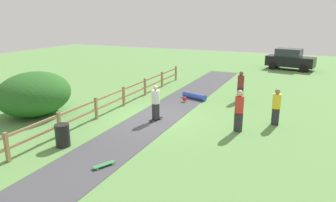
{
  "coord_description": "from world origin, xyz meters",
  "views": [
    {
      "loc": [
        6.61,
        -13.44,
        5.04
      ],
      "look_at": [
        0.75,
        -0.13,
        1.0
      ],
      "focal_mm": 33.76,
      "sensor_mm": 36.0,
      "label": 1
    }
  ],
  "objects_px": {
    "trash_bin": "(63,135)",
    "bystander_red": "(239,109)",
    "skater_riding": "(156,101)",
    "parked_car_black": "(290,59)",
    "bush_large": "(35,94)",
    "skater_fallen": "(194,96)",
    "skateboard_loose": "(104,165)",
    "bystander_maroon": "(241,85)",
    "bystander_yellow": "(276,105)"
  },
  "relations": [
    {
      "from": "bystander_red",
      "to": "parked_car_black",
      "type": "height_order",
      "value": "parked_car_black"
    },
    {
      "from": "bystander_maroon",
      "to": "parked_car_black",
      "type": "xyz_separation_m",
      "value": [
        2.0,
        12.79,
        -0.02
      ]
    },
    {
      "from": "bystander_maroon",
      "to": "bystander_red",
      "type": "xyz_separation_m",
      "value": [
        0.96,
        -5.19,
        0.07
      ]
    },
    {
      "from": "skater_riding",
      "to": "bush_large",
      "type": "bearing_deg",
      "value": -165.05
    },
    {
      "from": "skater_riding",
      "to": "bystander_yellow",
      "type": "bearing_deg",
      "value": 17.99
    },
    {
      "from": "trash_bin",
      "to": "bystander_red",
      "type": "distance_m",
      "value": 7.41
    },
    {
      "from": "skater_riding",
      "to": "skateboard_loose",
      "type": "relative_size",
      "value": 2.15
    },
    {
      "from": "trash_bin",
      "to": "skater_riding",
      "type": "height_order",
      "value": "skater_riding"
    },
    {
      "from": "skater_fallen",
      "to": "bystander_red",
      "type": "bearing_deg",
      "value": -50.43
    },
    {
      "from": "bush_large",
      "to": "skateboard_loose",
      "type": "xyz_separation_m",
      "value": [
        6.53,
        -3.42,
        -1.02
      ]
    },
    {
      "from": "parked_car_black",
      "to": "skater_fallen",
      "type": "bearing_deg",
      "value": -108.72
    },
    {
      "from": "bystander_red",
      "to": "trash_bin",
      "type": "bearing_deg",
      "value": -143.71
    },
    {
      "from": "skater_fallen",
      "to": "bystander_yellow",
      "type": "xyz_separation_m",
      "value": [
        4.99,
        -2.77,
        0.75
      ]
    },
    {
      "from": "bystander_red",
      "to": "bystander_yellow",
      "type": "height_order",
      "value": "bystander_red"
    },
    {
      "from": "bush_large",
      "to": "skateboard_loose",
      "type": "height_order",
      "value": "bush_large"
    },
    {
      "from": "skateboard_loose",
      "to": "parked_car_black",
      "type": "distance_m",
      "value": 23.63
    },
    {
      "from": "skater_fallen",
      "to": "bystander_yellow",
      "type": "bearing_deg",
      "value": -29.01
    },
    {
      "from": "bystander_maroon",
      "to": "parked_car_black",
      "type": "relative_size",
      "value": 0.4
    },
    {
      "from": "skater_fallen",
      "to": "bystander_maroon",
      "type": "relative_size",
      "value": 0.93
    },
    {
      "from": "bush_large",
      "to": "trash_bin",
      "type": "height_order",
      "value": "bush_large"
    },
    {
      "from": "skater_riding",
      "to": "parked_car_black",
      "type": "distance_m",
      "value": 18.81
    },
    {
      "from": "skateboard_loose",
      "to": "bystander_red",
      "type": "height_order",
      "value": "bystander_red"
    },
    {
      "from": "bush_large",
      "to": "skater_fallen",
      "type": "height_order",
      "value": "bush_large"
    },
    {
      "from": "trash_bin",
      "to": "skateboard_loose",
      "type": "height_order",
      "value": "trash_bin"
    },
    {
      "from": "trash_bin",
      "to": "bystander_yellow",
      "type": "xyz_separation_m",
      "value": [
        7.36,
        5.95,
        0.5
      ]
    },
    {
      "from": "skateboard_loose",
      "to": "bystander_maroon",
      "type": "xyz_separation_m",
      "value": [
        2.5,
        10.39,
        0.9
      ]
    },
    {
      "from": "bystander_yellow",
      "to": "skater_fallen",
      "type": "bearing_deg",
      "value": 150.99
    },
    {
      "from": "skater_riding",
      "to": "trash_bin",
      "type": "bearing_deg",
      "value": -115.46
    },
    {
      "from": "trash_bin",
      "to": "bystander_red",
      "type": "height_order",
      "value": "bystander_red"
    },
    {
      "from": "skater_fallen",
      "to": "bystander_maroon",
      "type": "height_order",
      "value": "bystander_maroon"
    },
    {
      "from": "skater_fallen",
      "to": "bystander_maroon",
      "type": "bearing_deg",
      "value": 17.93
    },
    {
      "from": "skateboard_loose",
      "to": "bystander_red",
      "type": "xyz_separation_m",
      "value": [
        3.47,
        5.2,
        0.96
      ]
    },
    {
      "from": "bush_large",
      "to": "bystander_yellow",
      "type": "height_order",
      "value": "bush_large"
    },
    {
      "from": "skater_fallen",
      "to": "trash_bin",
      "type": "bearing_deg",
      "value": -105.2
    },
    {
      "from": "trash_bin",
      "to": "parked_car_black",
      "type": "distance_m",
      "value": 23.42
    },
    {
      "from": "bystander_red",
      "to": "bystander_yellow",
      "type": "distance_m",
      "value": 2.11
    },
    {
      "from": "skater_riding",
      "to": "parked_car_black",
      "type": "height_order",
      "value": "parked_car_black"
    },
    {
      "from": "bystander_maroon",
      "to": "bystander_yellow",
      "type": "xyz_separation_m",
      "value": [
        2.36,
        -3.62,
        -0.03
      ]
    },
    {
      "from": "bystander_red",
      "to": "bystander_yellow",
      "type": "xyz_separation_m",
      "value": [
        1.4,
        1.57,
        -0.1
      ]
    },
    {
      "from": "trash_bin",
      "to": "bystander_red",
      "type": "xyz_separation_m",
      "value": [
        5.95,
        4.37,
        0.6
      ]
    },
    {
      "from": "skater_riding",
      "to": "parked_car_black",
      "type": "relative_size",
      "value": 0.39
    },
    {
      "from": "bush_large",
      "to": "bystander_yellow",
      "type": "bearing_deg",
      "value": 16.39
    },
    {
      "from": "skater_riding",
      "to": "skateboard_loose",
      "type": "bearing_deg",
      "value": -84.5
    },
    {
      "from": "bush_large",
      "to": "skater_riding",
      "type": "xyz_separation_m",
      "value": [
        6.05,
        1.61,
        -0.12
      ]
    },
    {
      "from": "skater_fallen",
      "to": "bush_large",
      "type": "bearing_deg",
      "value": -136.32
    },
    {
      "from": "skater_riding",
      "to": "skater_fallen",
      "type": "bearing_deg",
      "value": 85.38
    },
    {
      "from": "bush_large",
      "to": "skater_fallen",
      "type": "xyz_separation_m",
      "value": [
        6.41,
        6.12,
        -0.91
      ]
    },
    {
      "from": "skater_riding",
      "to": "bystander_maroon",
      "type": "bearing_deg",
      "value": 60.83
    },
    {
      "from": "skateboard_loose",
      "to": "trash_bin",
      "type": "bearing_deg",
      "value": 161.56
    },
    {
      "from": "trash_bin",
      "to": "skateboard_loose",
      "type": "bearing_deg",
      "value": -18.44
    }
  ]
}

